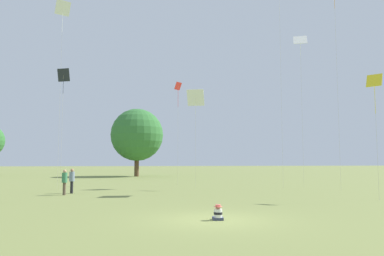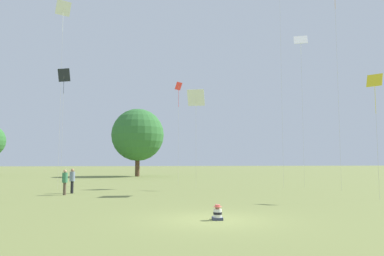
% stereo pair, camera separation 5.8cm
% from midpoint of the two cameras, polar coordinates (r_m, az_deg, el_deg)
% --- Properties ---
extents(ground_plane, '(300.00, 300.00, 0.00)m').
position_cam_midpoint_polar(ground_plane, '(14.43, 3.23, -13.80)').
color(ground_plane, olive).
extents(seated_toddler, '(0.44, 0.52, 0.59)m').
position_cam_midpoint_polar(seated_toddler, '(14.36, 4.03, -12.87)').
color(seated_toddler, '#383D56').
rests_on(seated_toddler, ground).
extents(person_standing_0, '(0.46, 0.46, 1.64)m').
position_cam_midpoint_polar(person_standing_0, '(25.82, -18.75, -7.49)').
color(person_standing_0, brown).
rests_on(person_standing_0, ground).
extents(person_standing_1, '(0.41, 0.41, 1.67)m').
position_cam_midpoint_polar(person_standing_1, '(26.97, -17.72, -7.36)').
color(person_standing_1, black).
rests_on(person_standing_1, ground).
extents(kite_0, '(1.00, 0.57, 9.20)m').
position_cam_midpoint_polar(kite_0, '(30.30, -18.88, 7.20)').
color(kite_0, '#1E2328').
rests_on(kite_0, ground).
extents(kite_1, '(1.56, 1.06, 8.18)m').
position_cam_midpoint_polar(kite_1, '(31.61, 0.66, 4.49)').
color(kite_1, white).
rests_on(kite_1, ground).
extents(kite_3, '(0.77, 0.74, 9.63)m').
position_cam_midpoint_polar(kite_3, '(35.62, -2.02, 5.67)').
color(kite_3, red).
rests_on(kite_3, ground).
extents(kite_5, '(1.27, 1.02, 15.08)m').
position_cam_midpoint_polar(kite_5, '(33.32, -19.00, 16.16)').
color(kite_5, white).
rests_on(kite_5, ground).
extents(kite_7, '(0.84, 0.87, 7.20)m').
position_cam_midpoint_polar(kite_7, '(24.00, 26.13, 6.00)').
color(kite_7, yellow).
rests_on(kite_7, ground).
extents(kite_8, '(1.34, 1.12, 13.09)m').
position_cam_midpoint_polar(kite_8, '(34.39, 16.29, 12.23)').
color(kite_8, white).
rests_on(kite_8, ground).
extents(distant_tree_0, '(7.51, 7.51, 9.71)m').
position_cam_midpoint_polar(distant_tree_0, '(54.37, -8.24, -1.05)').
color(distant_tree_0, brown).
rests_on(distant_tree_0, ground).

